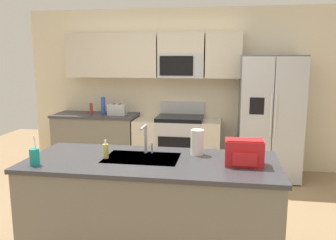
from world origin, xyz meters
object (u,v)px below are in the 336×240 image
at_px(toaster, 117,110).
at_px(pepper_mill, 91,108).
at_px(refrigerator, 269,118).
at_px(soap_dispenser, 106,151).
at_px(backpack, 244,152).
at_px(bottle_blue, 103,106).
at_px(sink_faucet, 146,137).
at_px(range_oven, 178,144).
at_px(drink_cup_teal, 35,157).
at_px(paper_towel_roll, 197,142).

relative_size(toaster, pepper_mill, 1.54).
bearing_deg(refrigerator, soap_dispenser, -126.48).
xyz_separation_m(refrigerator, backpack, (-0.50, -2.37, 0.09)).
relative_size(refrigerator, toaster, 6.61).
distance_m(pepper_mill, bottle_blue, 0.21).
distance_m(refrigerator, sink_faucet, 2.58).
bearing_deg(soap_dispenser, pepper_mill, 114.29).
xyz_separation_m(range_oven, drink_cup_teal, (-0.87, -2.73, 0.53)).
height_order(range_oven, backpack, backpack).
bearing_deg(bottle_blue, refrigerator, -1.88).
height_order(sink_faucet, drink_cup_teal, sink_faucet).
distance_m(refrigerator, bottle_blue, 2.64).
bearing_deg(pepper_mill, refrigerator, -1.40).
relative_size(bottle_blue, sink_faucet, 1.00).
height_order(toaster, soap_dispenser, toaster).
distance_m(pepper_mill, sink_faucet, 2.64).
height_order(refrigerator, pepper_mill, refrigerator).
bearing_deg(sink_faucet, range_oven, 89.67).
bearing_deg(paper_towel_roll, sink_faucet, -174.27).
bearing_deg(bottle_blue, pepper_mill, -175.22).
bearing_deg(sink_faucet, backpack, -13.65).
relative_size(range_oven, toaster, 4.86).
distance_m(toaster, drink_cup_teal, 2.68).
bearing_deg(paper_towel_roll, backpack, -32.64).
bearing_deg(backpack, pepper_mill, 133.69).
distance_m(refrigerator, soap_dispenser, 2.93).
bearing_deg(pepper_mill, backpack, -46.31).
bearing_deg(soap_dispenser, sink_faucet, 31.65).
height_order(drink_cup_teal, soap_dispenser, drink_cup_teal).
relative_size(toaster, soap_dispenser, 1.65).
distance_m(pepper_mill, soap_dispenser, 2.66).
bearing_deg(drink_cup_teal, bottle_blue, 97.56).
distance_m(refrigerator, drink_cup_teal, 3.49).
xyz_separation_m(pepper_mill, paper_towel_roll, (1.91, -2.17, 0.03)).
bearing_deg(soap_dispenser, bottle_blue, 110.07).
xyz_separation_m(bottle_blue, soap_dispenser, (0.89, -2.44, -0.07)).
height_order(sink_faucet, soap_dispenser, sink_faucet).
relative_size(soap_dispenser, backpack, 0.53).
xyz_separation_m(toaster, pepper_mill, (-0.46, 0.05, 0.00)).
relative_size(sink_faucet, drink_cup_teal, 1.07).
bearing_deg(backpack, toaster, 128.07).
bearing_deg(paper_towel_roll, pepper_mill, 131.36).
relative_size(bottle_blue, backpack, 0.88).
bearing_deg(range_oven, drink_cup_teal, -107.71).
xyz_separation_m(bottle_blue, sink_faucet, (1.22, -2.24, 0.03)).
bearing_deg(toaster, bottle_blue, 165.41).
bearing_deg(paper_towel_roll, soap_dispenser, -162.84).
xyz_separation_m(sink_faucet, paper_towel_roll, (0.49, 0.05, -0.05)).
distance_m(drink_cup_teal, paper_towel_roll, 1.46).
height_order(bottle_blue, sink_faucet, same).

